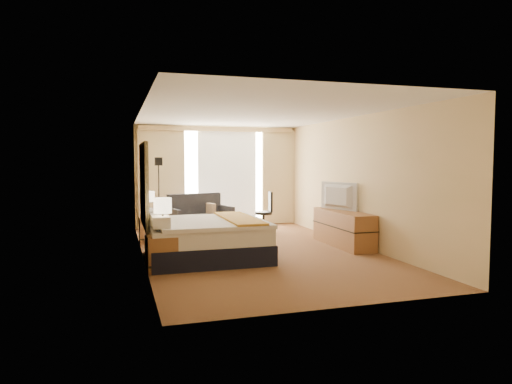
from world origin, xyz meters
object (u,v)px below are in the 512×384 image
object	(u,v)px
television	(336,196)
desk_chair	(266,214)
floor_lamp	(159,180)
lamp_right	(148,197)
nightstand_left	(162,253)
nightstand_right	(151,230)
loveseat	(199,220)
lamp_left	(163,206)
media_dresser	(343,228)
bed	(206,239)

from	to	relation	value
television	desk_chair	bearing A→B (deg)	7.30
floor_lamp	desk_chair	size ratio (longest dim) A/B	1.84
lamp_right	floor_lamp	bearing A→B (deg)	72.09
nightstand_left	nightstand_right	bearing A→B (deg)	90.00
nightstand_left	desk_chair	xyz separation A→B (m)	(2.74, 3.14, 0.16)
nightstand_right	loveseat	distance (m)	1.60
loveseat	television	xyz separation A→B (m)	(2.44, -2.24, 0.68)
floor_lamp	television	world-z (taller)	floor_lamp
lamp_right	lamp_left	bearing A→B (deg)	-88.74
nightstand_right	lamp_left	xyz separation A→B (m)	(0.02, -2.45, 0.73)
lamp_right	nightstand_right	bearing A→B (deg)	-36.77
floor_lamp	television	bearing A→B (deg)	-32.17
lamp_right	television	world-z (taller)	television
media_dresser	bed	xyz separation A→B (m)	(-2.89, -0.43, 0.01)
media_dresser	desk_chair	xyz separation A→B (m)	(-0.96, 2.09, 0.08)
media_dresser	floor_lamp	world-z (taller)	floor_lamp
nightstand_right	loveseat	size ratio (longest dim) A/B	0.34
bed	lamp_right	bearing A→B (deg)	113.85
nightstand_right	floor_lamp	distance (m)	1.38
loveseat	desk_chair	bearing A→B (deg)	-29.89
nightstand_left	television	bearing A→B (deg)	19.59
media_dresser	lamp_left	size ratio (longest dim) A/B	3.08
loveseat	floor_lamp	size ratio (longest dim) A/B	0.91
bed	lamp_left	size ratio (longest dim) A/B	3.43
lamp_right	television	bearing A→B (deg)	-18.39
floor_lamp	lamp_left	size ratio (longest dim) A/B	3.06
nightstand_left	television	distance (m)	3.94
nightstand_left	loveseat	size ratio (longest dim) A/B	0.34
bed	television	xyz separation A→B (m)	(2.84, 0.68, 0.63)
desk_chair	television	world-z (taller)	television
media_dresser	loveseat	bearing A→B (deg)	134.95
nightstand_right	lamp_left	bearing A→B (deg)	-89.43
nightstand_left	nightstand_right	size ratio (longest dim) A/B	1.00
lamp_left	television	distance (m)	3.84
nightstand_right	television	bearing A→B (deg)	-18.22
floor_lamp	desk_chair	bearing A→B (deg)	-6.64
media_dresser	bed	size ratio (longest dim) A/B	0.90
loveseat	bed	bearing A→B (deg)	-112.97
nightstand_left	lamp_right	size ratio (longest dim) A/B	1.05
media_dresser	floor_lamp	xyz separation A→B (m)	(-3.44, 2.38, 0.91)
media_dresser	desk_chair	size ratio (longest dim) A/B	1.85
media_dresser	bed	world-z (taller)	bed
nightstand_left	nightstand_right	xyz separation A→B (m)	(0.00, 2.50, 0.00)
loveseat	nightstand_right	bearing A→B (deg)	-154.40
nightstand_left	desk_chair	world-z (taller)	desk_chair
nightstand_right	bed	world-z (taller)	bed
lamp_right	loveseat	bearing A→B (deg)	39.43
nightstand_left	desk_chair	size ratio (longest dim) A/B	0.57
bed	lamp_left	world-z (taller)	lamp_left
bed	desk_chair	size ratio (longest dim) A/B	2.06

